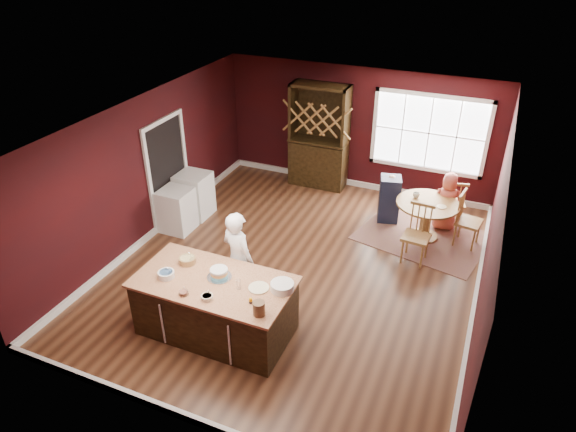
% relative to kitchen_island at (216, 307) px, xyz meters
% --- Properties ---
extents(room_shell, '(7.00, 7.00, 7.00)m').
position_rel_kitchen_island_xyz_m(room_shell, '(0.50, 1.93, 0.91)').
color(room_shell, brown).
rests_on(room_shell, ground).
extents(window, '(2.36, 0.10, 1.66)m').
position_rel_kitchen_island_xyz_m(window, '(2.00, 5.40, 1.06)').
color(window, white).
rests_on(window, room_shell).
extents(doorway, '(0.08, 1.26, 2.13)m').
position_rel_kitchen_island_xyz_m(doorway, '(-2.47, 2.53, 0.59)').
color(doorway, white).
rests_on(doorway, room_shell).
extents(kitchen_island, '(2.25, 1.18, 0.92)m').
position_rel_kitchen_island_xyz_m(kitchen_island, '(0.00, 0.00, 0.00)').
color(kitchen_island, black).
rests_on(kitchen_island, ground).
extents(dining_table, '(1.17, 1.17, 0.75)m').
position_rel_kitchen_island_xyz_m(dining_table, '(2.35, 3.81, 0.10)').
color(dining_table, brown).
rests_on(dining_table, ground).
extents(baker, '(0.69, 0.56, 1.62)m').
position_rel_kitchen_island_xyz_m(baker, '(-0.00, 0.74, 0.37)').
color(baker, white).
rests_on(baker, ground).
extents(layer_cake, '(0.35, 0.35, 0.14)m').
position_rel_kitchen_island_xyz_m(layer_cake, '(0.04, 0.10, 0.55)').
color(layer_cake, silver).
rests_on(layer_cake, kitchen_island).
extents(bowl_blue, '(0.23, 0.23, 0.09)m').
position_rel_kitchen_island_xyz_m(bowl_blue, '(-0.65, -0.18, 0.53)').
color(bowl_blue, white).
rests_on(bowl_blue, kitchen_island).
extents(bowl_yellow, '(0.25, 0.25, 0.09)m').
position_rel_kitchen_island_xyz_m(bowl_yellow, '(-0.57, 0.23, 0.53)').
color(bowl_yellow, olive).
rests_on(bowl_yellow, kitchen_island).
extents(bowl_pink, '(0.13, 0.13, 0.05)m').
position_rel_kitchen_island_xyz_m(bowl_pink, '(-0.21, -0.42, 0.51)').
color(bowl_pink, white).
rests_on(bowl_pink, kitchen_island).
extents(bowl_olive, '(0.16, 0.16, 0.06)m').
position_rel_kitchen_island_xyz_m(bowl_olive, '(0.13, -0.38, 0.51)').
color(bowl_olive, beige).
rests_on(bowl_olive, kitchen_island).
extents(drinking_glass, '(0.07, 0.07, 0.14)m').
position_rel_kitchen_island_xyz_m(drinking_glass, '(0.41, -0.01, 0.55)').
color(drinking_glass, white).
rests_on(drinking_glass, kitchen_island).
extents(dinner_plate, '(0.29, 0.29, 0.02)m').
position_rel_kitchen_island_xyz_m(dinner_plate, '(0.66, 0.10, 0.49)').
color(dinner_plate, '#EEE4CA').
rests_on(dinner_plate, kitchen_island).
extents(white_tub, '(0.33, 0.33, 0.11)m').
position_rel_kitchen_island_xyz_m(white_tub, '(0.97, 0.20, 0.54)').
color(white_tub, silver).
rests_on(white_tub, kitchen_island).
extents(stoneware_crock, '(0.16, 0.16, 0.19)m').
position_rel_kitchen_island_xyz_m(stoneware_crock, '(0.90, -0.38, 0.58)').
color(stoneware_crock, brown).
rests_on(stoneware_crock, kitchen_island).
extents(toy_figurine, '(0.05, 0.05, 0.09)m').
position_rel_kitchen_island_xyz_m(toy_figurine, '(0.70, -0.22, 0.52)').
color(toy_figurine, '#EF9D03').
rests_on(toy_figurine, kitchen_island).
extents(rug, '(2.63, 2.23, 0.01)m').
position_rel_kitchen_island_xyz_m(rug, '(2.35, 3.81, -0.43)').
color(rug, brown).
rests_on(rug, ground).
extents(chair_east, '(0.50, 0.51, 1.07)m').
position_rel_kitchen_island_xyz_m(chair_east, '(3.12, 3.86, 0.10)').
color(chair_east, brown).
rests_on(chair_east, ground).
extents(chair_south, '(0.49, 0.47, 1.09)m').
position_rel_kitchen_island_xyz_m(chair_south, '(2.33, 2.95, 0.11)').
color(chair_south, brown).
rests_on(chair_south, ground).
extents(chair_north, '(0.50, 0.48, 0.98)m').
position_rel_kitchen_island_xyz_m(chair_north, '(2.76, 4.58, 0.05)').
color(chair_north, brown).
rests_on(chair_north, ground).
extents(seated_woman, '(0.62, 0.44, 1.19)m').
position_rel_kitchen_island_xyz_m(seated_woman, '(2.65, 4.30, 0.15)').
color(seated_woman, '#BD5245').
rests_on(seated_woman, ground).
extents(high_chair, '(0.49, 0.49, 0.99)m').
position_rel_kitchen_island_xyz_m(high_chair, '(1.56, 4.18, 0.05)').
color(high_chair, black).
rests_on(high_chair, ground).
extents(toddler, '(0.18, 0.14, 0.26)m').
position_rel_kitchen_island_xyz_m(toddler, '(1.60, 4.16, 0.37)').
color(toddler, '#8CA5BF').
rests_on(toddler, high_chair).
extents(table_plate, '(0.18, 0.18, 0.01)m').
position_rel_kitchen_island_xyz_m(table_plate, '(2.61, 3.74, 0.32)').
color(table_plate, beige).
rests_on(table_plate, dining_table).
extents(table_cup, '(0.13, 0.13, 0.10)m').
position_rel_kitchen_island_xyz_m(table_cup, '(2.10, 3.93, 0.36)').
color(table_cup, beige).
rests_on(table_cup, dining_table).
extents(hutch, '(1.27, 0.53, 2.32)m').
position_rel_kitchen_island_xyz_m(hutch, '(-0.31, 5.15, 0.72)').
color(hutch, '#442514').
rests_on(hutch, ground).
extents(washer, '(0.59, 0.57, 0.86)m').
position_rel_kitchen_island_xyz_m(washer, '(-2.14, 2.21, -0.01)').
color(washer, silver).
rests_on(washer, ground).
extents(dryer, '(0.63, 0.61, 0.91)m').
position_rel_kitchen_island_xyz_m(dryer, '(-2.14, 2.85, 0.02)').
color(dryer, white).
rests_on(dryer, ground).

